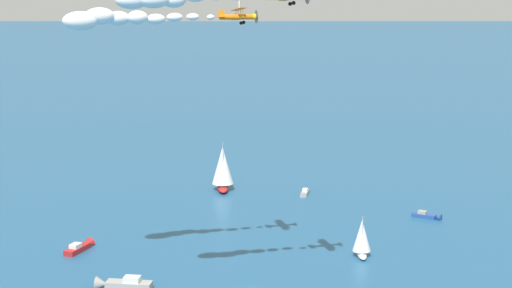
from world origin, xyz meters
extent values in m
cube|color=#B21E1E|center=(4.40, -40.55, 0.52)|extent=(6.89, 3.93, 1.05)
cone|color=#B21E1E|center=(0.56, -41.72, 0.52)|extent=(2.22, 2.50, 2.10)
cube|color=silver|center=(4.88, -40.40, 1.44)|extent=(2.69, 2.28, 0.79)
cube|color=#9E9993|center=(12.17, -17.59, 0.64)|extent=(6.26, 8.20, 1.28)
cone|color=#9E9993|center=(14.65, -21.81, 0.64)|extent=(3.25, 3.06, 2.56)
cube|color=silver|center=(11.86, -17.07, 1.76)|extent=(3.18, 3.45, 0.96)
cube|color=#9E9993|center=(-60.99, -32.02, 0.38)|extent=(4.98, 3.55, 0.77)
cone|color=#9E9993|center=(-58.37, -30.69, 0.38)|extent=(1.79, 1.93, 1.54)
cube|color=silver|center=(-61.31, -32.18, 1.06)|extent=(2.06, 1.86, 0.58)
cube|color=#23478C|center=(-60.28, 1.22, 0.43)|extent=(2.42, 5.58, 0.86)
cone|color=#23478C|center=(-60.72, 4.49, 0.43)|extent=(1.89, 1.60, 1.73)
cube|color=gray|center=(-60.23, 0.82, 1.19)|extent=(1.62, 2.05, 0.65)
ellipsoid|color=white|center=(-28.08, 4.79, 0.45)|extent=(6.09, 5.39, 0.89)
cylinder|color=#B2B2B7|center=(-27.71, 5.09, 4.56)|extent=(0.14, 0.14, 7.34)
cone|color=white|center=(-28.33, 4.59, 4.20)|extent=(4.93, 4.93, 6.24)
ellipsoid|color=#B21E1E|center=(-51.20, -50.49, 0.68)|extent=(9.08, 8.55, 1.37)
cylinder|color=#B2B2B7|center=(-50.66, -50.00, 6.97)|extent=(0.14, 0.14, 11.22)
cone|color=white|center=(-51.56, -50.81, 6.41)|extent=(7.58, 7.58, 9.53)
cylinder|color=orange|center=(-5.46, -7.39, 46.51)|extent=(5.74, 4.60, 1.00)
cylinder|color=yellow|center=(-7.79, -5.67, 46.51)|extent=(1.15, 1.25, 1.12)
cylinder|color=#4C4C51|center=(-8.13, -5.42, 46.51)|extent=(1.55, 2.08, 2.54)
cube|color=orange|center=(-5.68, -7.19, 46.24)|extent=(5.30, 6.54, 0.93)
cube|color=orange|center=(-5.79, -7.34, 47.85)|extent=(5.30, 6.54, 0.93)
cylinder|color=yellow|center=(-7.22, -9.28, 46.76)|extent=(0.25, 0.29, 1.62)
cylinder|color=yellow|center=(-6.27, -7.98, 46.94)|extent=(0.25, 0.29, 1.62)
cylinder|color=yellow|center=(-5.20, -6.55, 47.15)|extent=(0.25, 0.29, 1.62)
cylinder|color=yellow|center=(-4.25, -5.25, 47.33)|extent=(0.25, 0.29, 1.62)
cube|color=orange|center=(-3.20, -9.14, 47.06)|extent=(1.02, 0.84, 1.20)
cube|color=orange|center=(-3.17, -9.09, 46.51)|extent=(2.20, 2.54, 0.36)
cylinder|color=black|center=(-6.57, -7.55, 45.41)|extent=(0.59, 0.51, 0.61)
cylinder|color=black|center=(-5.50, -6.11, 45.62)|extent=(0.59, 0.51, 0.61)
cylinder|color=#262628|center=(-5.82, -7.38, 48.30)|extent=(0.17, 0.19, 0.90)
cylinder|color=white|center=(-5.88, -7.46, 48.29)|extent=(0.23, 0.25, 0.79)
cylinder|color=white|center=(-5.76, -7.30, 48.31)|extent=(0.23, 0.25, 0.79)
cube|color=white|center=(-5.86, -7.44, 48.94)|extent=(0.40, 0.44, 0.55)
sphere|color=#9E7051|center=(-5.89, -7.47, 49.32)|extent=(0.21, 0.21, 0.21)
cylinder|color=white|center=(-6.06, -7.70, 49.35)|extent=(0.26, 0.31, 0.57)
cylinder|color=white|center=(-5.73, -7.25, 49.41)|extent=(0.32, 0.39, 0.52)
ellipsoid|color=white|center=(-1.62, -10.21, 46.52)|extent=(1.79, 1.76, 1.03)
ellipsoid|color=white|center=(0.97, -11.98, 46.62)|extent=(2.73, 2.59, 1.38)
ellipsoid|color=white|center=(3.59, -13.70, 46.60)|extent=(3.34, 3.14, 1.63)
ellipsoid|color=white|center=(5.80, -15.97, 46.33)|extent=(3.87, 3.68, 1.98)
ellipsoid|color=white|center=(8.51, -17.57, 46.66)|extent=(4.55, 4.43, 2.58)
ellipsoid|color=white|center=(10.63, -19.97, 46.53)|extent=(4.97, 4.79, 2.70)
ellipsoid|color=white|center=(13.63, -21.17, 46.97)|extent=(6.16, 5.87, 3.18)
ellipsoid|color=white|center=(16.35, -22.76, 46.26)|extent=(7.16, 6.75, 3.51)
cylinder|color=black|center=(1.81, 9.11, 49.27)|extent=(0.59, 0.51, 0.61)
cylinder|color=black|center=(2.87, 10.55, 49.48)|extent=(0.59, 0.51, 0.61)
ellipsoid|color=white|center=(16.54, -1.39, 50.00)|extent=(4.68, 4.52, 2.56)
ellipsoid|color=white|center=(19.46, -2.70, 50.12)|extent=(5.82, 5.48, 2.85)
ellipsoid|color=white|center=(21.77, -4.84, 50.06)|extent=(5.95, 5.64, 2.99)
camera|label=1|loc=(111.10, 89.39, 53.86)|focal=61.26mm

